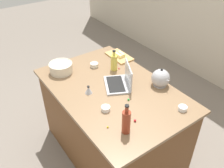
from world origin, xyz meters
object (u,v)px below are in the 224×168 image
mixing_bowl_large (61,68)px  kettle (161,78)px  cutting_board (119,56)px  kitchen_timer (89,90)px  bottle_oil (114,62)px  laptop (120,81)px  butter_stick_left (118,55)px  ramekin_medium (106,109)px  ramekin_wide (183,108)px  bottle_soy (126,121)px  butter_stick_right (121,54)px  ramekin_small (94,65)px

mixing_bowl_large → kettle: 1.03m
cutting_board → kitchen_timer: (0.39, -0.65, 0.03)m
cutting_board → bottle_oil: bearing=-48.2°
laptop → butter_stick_left: (-0.45, 0.31, -0.01)m
kettle → ramekin_medium: 0.64m
ramekin_wide → kitchen_timer: size_ratio=0.99×
bottle_soy → butter_stick_right: size_ratio=2.43×
kettle → butter_stick_left: kettle is taller
mixing_bowl_large → ramekin_wide: 1.29m
mixing_bowl_large → butter_stick_left: 0.68m
bottle_soy → ramekin_wide: bottle_soy is taller
ramekin_small → ramekin_medium: size_ratio=1.14×
bottle_oil → mixing_bowl_large: bearing=-120.3°
laptop → kettle: bearing=54.8°
laptop → ramekin_medium: size_ratio=4.83×
mixing_bowl_large → butter_stick_right: mixing_bowl_large is taller
cutting_board → butter_stick_right: bearing=67.5°
kettle → cutting_board: size_ratio=0.64×
butter_stick_right → ramekin_small: bearing=-88.6°
kettle → cutting_board: 0.69m
laptop → butter_stick_right: laptop is taller
ramekin_wide → kitchen_timer: bearing=-141.7°
butter_stick_left → ramekin_small: butter_stick_left is taller
bottle_soy → butter_stick_left: bearing=146.2°
ramekin_small → ramekin_wide: size_ratio=1.17×
ramekin_small → kitchen_timer: size_ratio=1.16×
laptop → butter_stick_right: size_ratio=3.42×
mixing_bowl_large → butter_stick_left: mixing_bowl_large is taller
cutting_board → ramekin_small: bearing=-87.0°
bottle_oil → kitchen_timer: bearing=-65.6°
bottle_soy → kitchen_timer: size_ratio=3.47×
laptop → cutting_board: 0.57m
ramekin_wide → kitchen_timer: 0.86m
butter_stick_left → kitchen_timer: kitchen_timer is taller
mixing_bowl_large → bottle_oil: bearing=59.7°
mixing_bowl_large → cutting_board: 0.70m
butter_stick_right → kitchen_timer: 0.77m
bottle_oil → bottle_soy: 0.91m
mixing_bowl_large → kitchen_timer: 0.48m
ramekin_small → ramekin_medium: 0.73m
bottle_oil → butter_stick_left: bearing=132.8°
ramekin_medium → butter_stick_left: bearing=136.6°
laptop → butter_stick_right: (-0.45, 0.35, -0.01)m
butter_stick_left → ramekin_medium: size_ratio=1.41×
laptop → ramekin_wide: size_ratio=4.93×
bottle_soy → bottle_oil: bearing=150.0°
bottle_oil → ramekin_small: (-0.17, -0.14, -0.07)m
cutting_board → ramekin_small: 0.36m
ramekin_medium → mixing_bowl_large: bearing=-176.9°
ramekin_medium → kitchen_timer: 0.30m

